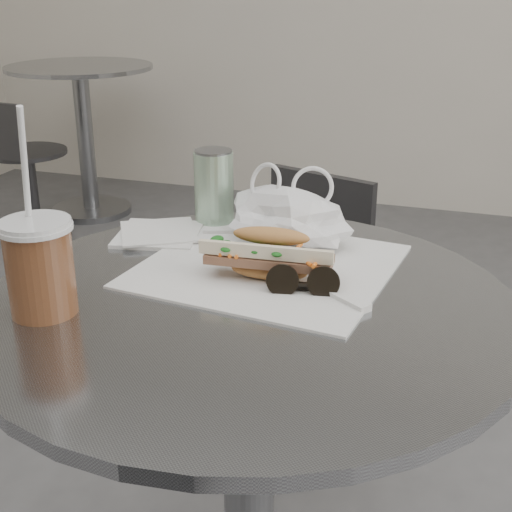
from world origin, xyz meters
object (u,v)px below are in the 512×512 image
(drink_can, at_px, (214,187))
(bg_table, at_px, (84,122))
(bg_chair, at_px, (25,179))
(chair_far, at_px, (289,334))
(cafe_table, at_px, (249,458))
(iced_coffee, at_px, (40,266))
(banh_mi, at_px, (270,255))
(sunglasses, at_px, (303,284))

(drink_can, bearing_deg, bg_table, 126.95)
(bg_chair, bearing_deg, chair_far, -27.80)
(cafe_table, relative_size, iced_coffee, 2.71)
(cafe_table, height_order, banh_mi, banh_mi)
(bg_table, bearing_deg, chair_far, -45.86)
(bg_table, bearing_deg, sunglasses, -52.35)
(chair_far, bearing_deg, drink_can, 102.95)
(chair_far, bearing_deg, sunglasses, 125.18)
(cafe_table, distance_m, sunglasses, 0.30)
(bg_table, bearing_deg, banh_mi, -52.90)
(banh_mi, bearing_deg, drink_can, 124.17)
(cafe_table, distance_m, chair_far, 0.71)
(cafe_table, bearing_deg, drink_can, 119.33)
(banh_mi, relative_size, iced_coffee, 0.84)
(sunglasses, xyz_separation_m, drink_can, (-0.23, 0.25, 0.05))
(chair_far, xyz_separation_m, iced_coffee, (-0.12, -0.80, 0.49))
(sunglasses, distance_m, drink_can, 0.35)
(iced_coffee, height_order, sunglasses, iced_coffee)
(bg_chair, bearing_deg, iced_coffee, -46.06)
(cafe_table, xyz_separation_m, banh_mi, (0.01, 0.07, 0.31))
(chair_far, bearing_deg, bg_chair, -16.48)
(bg_chair, bearing_deg, cafe_table, -39.53)
(cafe_table, height_order, chair_far, cafe_table)
(bg_table, bearing_deg, drink_can, -53.05)
(bg_table, distance_m, sunglasses, 2.75)
(bg_chair, bearing_deg, sunglasses, -37.75)
(bg_table, height_order, sunglasses, sunglasses)
(banh_mi, bearing_deg, iced_coffee, -146.91)
(chair_far, xyz_separation_m, bg_chair, (-1.52, 1.06, -0.02))
(bg_chair, xyz_separation_m, drink_can, (1.48, -1.45, 0.51))
(bg_table, height_order, drink_can, drink_can)
(sunglasses, bearing_deg, banh_mi, 137.48)
(cafe_table, bearing_deg, sunglasses, 26.36)
(bg_table, xyz_separation_m, iced_coffee, (1.35, -2.32, 0.34))
(bg_table, height_order, chair_far, bg_table)
(banh_mi, xyz_separation_m, iced_coffee, (-0.26, -0.20, 0.03))
(cafe_table, xyz_separation_m, drink_can, (-0.16, 0.29, 0.34))
(sunglasses, bearing_deg, iced_coffee, -164.47)
(bg_chair, distance_m, iced_coffee, 2.38)
(bg_chair, height_order, drink_can, drink_can)
(chair_far, xyz_separation_m, drink_can, (-0.04, -0.39, 0.49))
(bg_chair, xyz_separation_m, banh_mi, (1.65, -1.67, 0.48))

